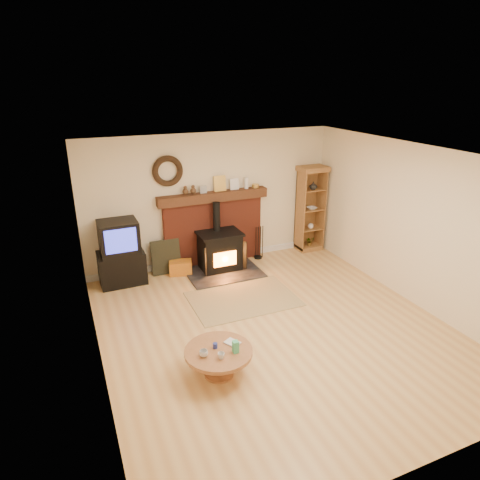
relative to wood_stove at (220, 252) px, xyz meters
name	(u,v)px	position (x,y,z in m)	size (l,w,h in m)	color
ground	(275,328)	(0.01, -2.28, -0.38)	(5.50, 5.50, 0.00)	tan
room_shell	(274,219)	(-0.01, -2.18, 1.34)	(5.02, 5.52, 2.61)	beige
chimney_breast	(214,225)	(0.01, 0.39, 0.43)	(2.20, 0.22, 1.78)	maroon
wood_stove	(220,252)	(0.00, 0.00, 0.00)	(1.40, 1.00, 1.33)	black
area_rug	(243,299)	(-0.07, -1.27, -0.37)	(1.77, 1.22, 0.01)	brown
tv_unit	(121,254)	(-1.85, 0.19, 0.19)	(0.82, 0.58, 1.19)	black
curio_cabinet	(310,209)	(2.16, 0.28, 0.54)	(0.59, 0.42, 1.83)	brown
firelog_box	(181,267)	(-0.77, 0.12, -0.24)	(0.43, 0.27, 0.27)	orange
leaning_painting	(166,257)	(-1.01, 0.27, -0.04)	(0.56, 0.03, 0.67)	black
fire_tools	(258,251)	(0.93, 0.22, -0.22)	(0.19, 0.16, 0.70)	black
coffee_table	(219,355)	(-1.14, -2.95, -0.08)	(0.86, 0.86, 0.53)	brown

